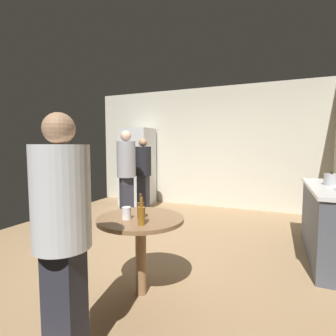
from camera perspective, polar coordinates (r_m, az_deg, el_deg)
name	(u,v)px	position (r m, az deg, el deg)	size (l,w,h in m)	color
ground_plane	(153,247)	(3.86, -3.39, -17.03)	(5.20, 5.20, 0.10)	#9E7C56
wall_back	(202,148)	(6.06, 7.57, 4.47)	(5.32, 0.06, 2.70)	beige
refrigerator	(137,166)	(6.24, -6.76, 0.35)	(0.70, 0.68, 1.80)	silver
kitchen_counter	(336,223)	(3.82, 33.00, -10.16)	(0.64, 1.65, 0.90)	#4C515B
kettle	(332,179)	(3.85, 32.31, -2.13)	(0.24, 0.17, 0.18)	#B2B2B7
foreground_table	(141,228)	(2.47, -6.04, -13.05)	(0.80, 0.80, 0.73)	olive
beer_bottle_amber	(142,215)	(2.20, -5.84, -10.21)	(0.06, 0.06, 0.23)	#8C5919
beer_bottle_brown	(141,210)	(2.36, -6.02, -9.15)	(0.06, 0.06, 0.23)	#593314
plastic_cup_white	(127,213)	(2.38, -9.11, -9.76)	(0.08, 0.08, 0.11)	white
person_in_black_shirt	(143,169)	(5.48, -5.49, -0.20)	(0.36, 0.36, 1.56)	#2D2D38
person_in_white_shirt	(62,224)	(1.71, -22.24, -11.38)	(0.36, 0.36, 1.58)	#2D2D38
person_in_gray_shirt	(126,169)	(4.80, -9.15, -0.13)	(0.48, 0.48, 1.67)	#2D2D38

